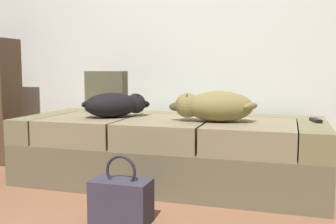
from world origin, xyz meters
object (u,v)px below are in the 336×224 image
Objects in this scene: couch at (170,150)px; tv_remote at (316,120)px; dog_tan at (214,106)px; throw_pillow at (106,92)px; handbag at (121,201)px; dog_dark at (116,105)px.

couch is 14.60× the size of tv_remote.
dog_tan is at bearing -16.97° from couch.
handbag is (0.61, -1.10, -0.52)m from throw_pillow.
dog_tan is 1.04m from throw_pillow.
tv_remote is 1.66m from throw_pillow.
dog_tan is 0.70m from tv_remote.
dog_tan is at bearing 63.69° from handbag.
dog_tan reaches higher than tv_remote.
dog_tan is 4.08× the size of tv_remote.
throw_pillow is (-0.63, 0.25, 0.41)m from couch.
throw_pillow reaches higher than tv_remote.
couch is 0.53m from dog_dark.
tv_remote is (1.41, 0.16, -0.08)m from dog_dark.
dog_dark reaches higher than tv_remote.
dog_dark is 1.38× the size of throw_pillow.
dog_dark is at bearing -170.12° from couch.
throw_pillow is at bearing 159.83° from dog_tan.
dog_dark is 3.14× the size of tv_remote.
couch is 5.79× the size of handbag.
tv_remote is at bearing 6.32° from dog_dark.
couch is 4.66× the size of dog_dark.
handbag is at bearing -61.04° from throw_pillow.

